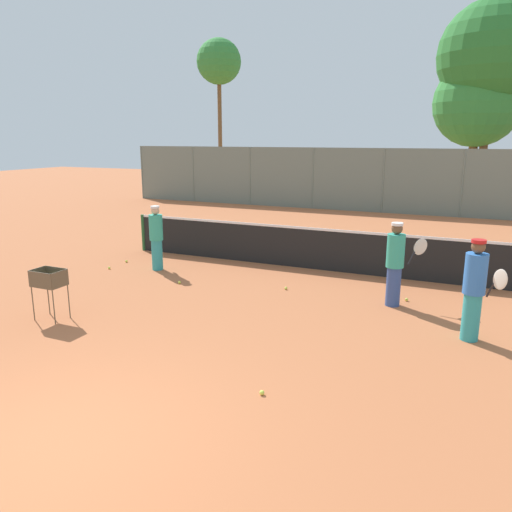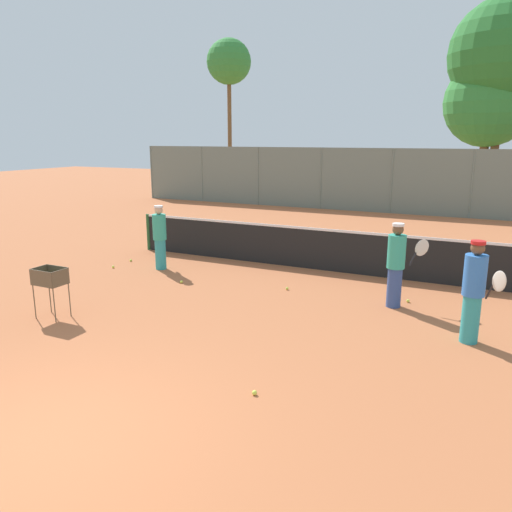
% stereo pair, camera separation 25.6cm
% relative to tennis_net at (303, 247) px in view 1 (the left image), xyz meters
% --- Properties ---
extents(ground_plane, '(80.00, 80.00, 0.00)m').
position_rel_tennis_net_xyz_m(ground_plane, '(0.00, -8.42, -0.56)').
color(ground_plane, '#B7663D').
extents(tennis_net, '(10.08, 0.10, 1.07)m').
position_rel_tennis_net_xyz_m(tennis_net, '(0.00, 0.00, 0.00)').
color(tennis_net, '#26592D').
rests_on(tennis_net, ground_plane).
extents(back_fence, '(26.00, 0.08, 2.82)m').
position_rel_tennis_net_xyz_m(back_fence, '(0.00, 10.61, 0.85)').
color(back_fence, slate).
rests_on(back_fence, ground_plane).
extents(tree_0, '(5.12, 5.12, 9.61)m').
position_rel_tennis_net_xyz_m(tree_0, '(3.87, 15.58, 6.47)').
color(tree_0, brown).
rests_on(tree_0, ground_plane).
extents(tree_1, '(4.22, 4.22, 7.01)m').
position_rel_tennis_net_xyz_m(tree_1, '(3.40, 15.71, 4.31)').
color(tree_1, brown).
rests_on(tree_1, ground_plane).
extents(tree_2, '(2.68, 2.68, 9.06)m').
position_rel_tennis_net_xyz_m(tree_2, '(-11.19, 16.32, 7.07)').
color(tree_2, brown).
rests_on(tree_2, ground_plane).
extents(player_white_outfit, '(0.76, 0.62, 1.68)m').
position_rel_tennis_net_xyz_m(player_white_outfit, '(2.60, -2.04, 0.31)').
color(player_white_outfit, '#334C8C').
rests_on(player_white_outfit, ground_plane).
extents(player_red_cap, '(0.66, 0.74, 1.70)m').
position_rel_tennis_net_xyz_m(player_red_cap, '(4.06, -3.31, 0.32)').
color(player_red_cap, teal).
rests_on(player_red_cap, ground_plane).
extents(player_yellow_shirt, '(0.63, 0.74, 1.63)m').
position_rel_tennis_net_xyz_m(player_yellow_shirt, '(-3.31, -1.68, 0.29)').
color(player_yellow_shirt, teal).
rests_on(player_yellow_shirt, ground_plane).
extents(ball_cart, '(0.56, 0.41, 0.95)m').
position_rel_tennis_net_xyz_m(ball_cart, '(-3.01, -5.43, 0.15)').
color(ball_cart, brown).
rests_on(ball_cart, ground_plane).
extents(tennis_ball_0, '(0.07, 0.07, 0.07)m').
position_rel_tennis_net_xyz_m(tennis_ball_0, '(1.66, -6.40, -0.53)').
color(tennis_ball_0, '#D1E54C').
rests_on(tennis_ball_0, ground_plane).
extents(tennis_ball_1, '(0.07, 0.07, 0.07)m').
position_rel_tennis_net_xyz_m(tennis_ball_1, '(-4.52, -1.41, -0.53)').
color(tennis_ball_1, '#D1E54C').
rests_on(tennis_ball_1, ground_plane).
extents(tennis_ball_2, '(0.07, 0.07, 0.07)m').
position_rel_tennis_net_xyz_m(tennis_ball_2, '(-2.11, -2.54, -0.53)').
color(tennis_ball_2, '#D1E54C').
rests_on(tennis_ball_2, ground_plane).
extents(tennis_ball_3, '(0.07, 0.07, 0.07)m').
position_rel_tennis_net_xyz_m(tennis_ball_3, '(0.28, -1.94, -0.53)').
color(tennis_ball_3, '#D1E54C').
rests_on(tennis_ball_3, ground_plane).
extents(tennis_ball_4, '(0.07, 0.07, 0.07)m').
position_rel_tennis_net_xyz_m(tennis_ball_4, '(-4.47, -2.16, -0.53)').
color(tennis_ball_4, '#D1E54C').
rests_on(tennis_ball_4, ground_plane).
extents(tennis_ball_5, '(0.07, 0.07, 0.07)m').
position_rel_tennis_net_xyz_m(tennis_ball_5, '(2.82, -1.66, -0.53)').
color(tennis_ball_5, '#D1E54C').
rests_on(tennis_ball_5, ground_plane).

